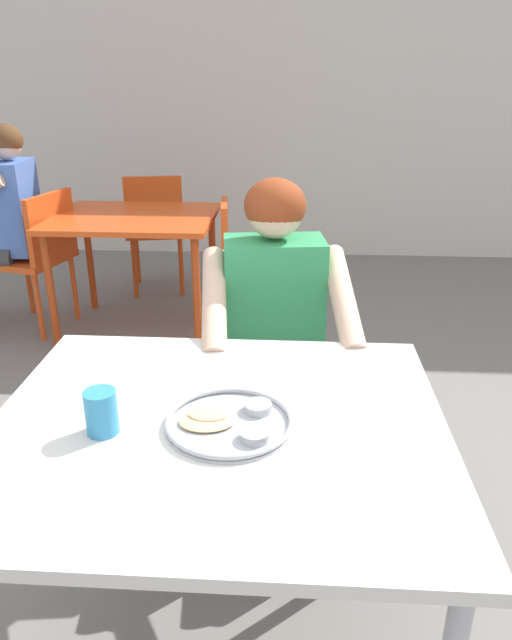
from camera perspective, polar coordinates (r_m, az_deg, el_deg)
name	(u,v)px	position (r m, az deg, el deg)	size (l,w,h in m)	color
back_wall	(288,42)	(5.13, 3.07, 25.11)	(12.00, 0.12, 3.40)	silver
table_foreground	(218,450)	(1.42, -3.66, -12.33)	(1.04, 0.91, 0.75)	silver
thali_tray	(230,422)	(1.36, -2.49, -9.70)	(0.29, 0.29, 0.03)	#B7BABF
drinking_cup	(101,411)	(1.36, -14.63, -8.42)	(0.07, 0.07, 0.10)	#338CBF
chair_foreground	(272,350)	(2.30, 1.52, -2.91)	(0.47, 0.44, 0.86)	silver
diner_foreground	(276,324)	(2.01, 1.92, -0.41)	(0.54, 0.58, 1.17)	#262626
table_background_red	(135,229)	(3.59, -11.57, 8.51)	(0.94, 0.79, 0.72)	#E04C19
chair_red_left	(38,250)	(3.80, -20.17, 6.28)	(0.52, 0.53, 0.84)	#E34F1B
chair_red_right	(243,257)	(3.57, -1.28, 6.08)	(0.42, 0.42, 0.79)	#E54D1A
chair_red_far	(156,225)	(4.25, -9.59, 8.99)	(0.47, 0.48, 0.85)	#D14A17
patron_background	(0,212)	(3.84, -23.34, 9.53)	(0.57, 0.52, 1.22)	#3D3D3D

